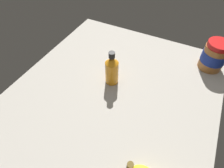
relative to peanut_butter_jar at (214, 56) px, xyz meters
The scene contains 3 objects.
ground_plane 49.69cm from the peanut_butter_jar, 139.73° to the left, with size 98.80×78.57×3.51cm, color gray.
peanut_butter_jar is the anchor object (origin of this frame).
honey_bottle 44.50cm from the peanut_butter_jar, 128.13° to the left, with size 5.27×5.27×15.12cm.
Camera 1 is at (-38.49, -21.04, 57.98)cm, focal length 30.42 mm.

